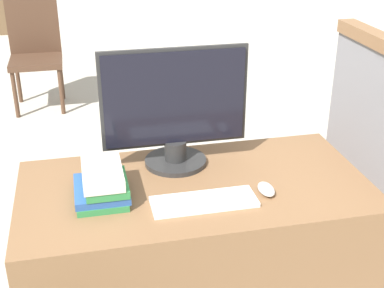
{
  "coord_description": "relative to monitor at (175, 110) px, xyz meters",
  "views": [
    {
      "loc": [
        -0.4,
        -1.4,
        1.75
      ],
      "look_at": [
        -0.02,
        0.31,
        0.92
      ],
      "focal_mm": 50.0,
      "sensor_mm": 36.0,
      "label": 1
    }
  ],
  "objects": [
    {
      "name": "monitor",
      "position": [
        0.0,
        0.0,
        0.0
      ],
      "size": [
        0.59,
        0.26,
        0.49
      ],
      "color": "#282828",
      "rests_on": "desk"
    },
    {
      "name": "carrel_divider",
      "position": [
        0.74,
        -0.23,
        -0.32
      ],
      "size": [
        0.07,
        0.61,
        1.28
      ],
      "color": "slate",
      "rests_on": "ground_plane"
    },
    {
      "name": "desk",
      "position": [
        0.04,
        -0.19,
        -0.6
      ],
      "size": [
        1.35,
        0.69,
        0.73
      ],
      "color": "brown",
      "rests_on": "ground_plane"
    },
    {
      "name": "far_chair",
      "position": [
        -0.71,
        2.81,
        -0.44
      ],
      "size": [
        0.44,
        0.44,
        0.98
      ],
      "rotation": [
        0.0,
        0.0,
        0.21
      ],
      "color": "#4C3323",
      "rests_on": "ground_plane"
    },
    {
      "name": "book_stack",
      "position": [
        -0.31,
        -0.22,
        -0.18
      ],
      "size": [
        0.19,
        0.24,
        0.12
      ],
      "color": "#2D7F42",
      "rests_on": "desk"
    },
    {
      "name": "keyboard",
      "position": [
        0.04,
        -0.34,
        -0.23
      ],
      "size": [
        0.38,
        0.14,
        0.02
      ],
      "color": "white",
      "rests_on": "desk"
    },
    {
      "name": "mouse",
      "position": [
        0.29,
        -0.31,
        -0.22
      ],
      "size": [
        0.06,
        0.1,
        0.03
      ],
      "color": "silver",
      "rests_on": "desk"
    }
  ]
}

